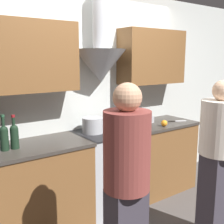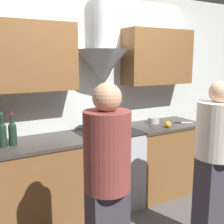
{
  "view_description": "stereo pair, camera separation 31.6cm",
  "coord_description": "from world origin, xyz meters",
  "px_view_note": "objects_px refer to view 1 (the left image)",
  "views": [
    {
      "loc": [
        -1.8,
        -2.31,
        1.78
      ],
      "look_at": [
        0.0,
        0.22,
        1.19
      ],
      "focal_mm": 45.0,
      "sensor_mm": 36.0,
      "label": 1
    },
    {
      "loc": [
        -1.54,
        -2.48,
        1.78
      ],
      "look_at": [
        0.0,
        0.22,
        1.19
      ],
      "focal_mm": 45.0,
      "sensor_mm": 36.0,
      "label": 2
    }
  ],
  "objects_px": {
    "stock_pot": "(93,125)",
    "person_foreground_right": "(218,157)",
    "wine_bottle_7": "(4,136)",
    "person_foreground_left": "(126,188)",
    "wine_bottle_8": "(14,135)",
    "orange_fruit": "(164,123)",
    "mixing_bowl": "(115,126)",
    "saucepan": "(149,119)",
    "stove_range": "(107,169)"
  },
  "relations": [
    {
      "from": "mixing_bowl",
      "to": "saucepan",
      "type": "distance_m",
      "value": 0.58
    },
    {
      "from": "stock_pot",
      "to": "saucepan",
      "type": "xyz_separation_m",
      "value": [
        0.9,
        0.03,
        -0.05
      ]
    },
    {
      "from": "wine_bottle_7",
      "to": "person_foreground_right",
      "type": "height_order",
      "value": "person_foreground_right"
    },
    {
      "from": "wine_bottle_7",
      "to": "mixing_bowl",
      "type": "height_order",
      "value": "wine_bottle_7"
    },
    {
      "from": "saucepan",
      "to": "person_foreground_left",
      "type": "relative_size",
      "value": 0.09
    },
    {
      "from": "wine_bottle_8",
      "to": "person_foreground_left",
      "type": "relative_size",
      "value": 0.2
    },
    {
      "from": "stock_pot",
      "to": "saucepan",
      "type": "distance_m",
      "value": 0.9
    },
    {
      "from": "mixing_bowl",
      "to": "person_foreground_left",
      "type": "relative_size",
      "value": 0.13
    },
    {
      "from": "mixing_bowl",
      "to": "saucepan",
      "type": "relative_size",
      "value": 1.4
    },
    {
      "from": "wine_bottle_7",
      "to": "person_foreground_left",
      "type": "xyz_separation_m",
      "value": [
        0.49,
        -1.21,
        -0.17
      ]
    },
    {
      "from": "wine_bottle_7",
      "to": "wine_bottle_8",
      "type": "bearing_deg",
      "value": 1.39
    },
    {
      "from": "stove_range",
      "to": "wine_bottle_8",
      "type": "bearing_deg",
      "value": -179.6
    },
    {
      "from": "saucepan",
      "to": "person_foreground_right",
      "type": "height_order",
      "value": "person_foreground_right"
    },
    {
      "from": "stock_pot",
      "to": "person_foreground_right",
      "type": "xyz_separation_m",
      "value": [
        0.63,
        -1.22,
        -0.16
      ]
    },
    {
      "from": "person_foreground_left",
      "to": "person_foreground_right",
      "type": "height_order",
      "value": "person_foreground_left"
    },
    {
      "from": "stock_pot",
      "to": "mixing_bowl",
      "type": "height_order",
      "value": "stock_pot"
    },
    {
      "from": "stove_range",
      "to": "mixing_bowl",
      "type": "xyz_separation_m",
      "value": [
        0.16,
        0.05,
        0.5
      ]
    },
    {
      "from": "stock_pot",
      "to": "mixing_bowl",
      "type": "distance_m",
      "value": 0.32
    },
    {
      "from": "wine_bottle_8",
      "to": "orange_fruit",
      "type": "distance_m",
      "value": 1.82
    },
    {
      "from": "orange_fruit",
      "to": "saucepan",
      "type": "bearing_deg",
      "value": 88.86
    },
    {
      "from": "wine_bottle_7",
      "to": "stove_range",
      "type": "bearing_deg",
      "value": 0.48
    },
    {
      "from": "wine_bottle_7",
      "to": "person_foreground_left",
      "type": "bearing_deg",
      "value": -68.01
    },
    {
      "from": "orange_fruit",
      "to": "person_foreground_right",
      "type": "xyz_separation_m",
      "value": [
        -0.27,
        -0.96,
        -0.11
      ]
    },
    {
      "from": "saucepan",
      "to": "person_foreground_left",
      "type": "height_order",
      "value": "person_foreground_left"
    },
    {
      "from": "wine_bottle_7",
      "to": "person_foreground_left",
      "type": "height_order",
      "value": "person_foreground_left"
    },
    {
      "from": "mixing_bowl",
      "to": "person_foreground_left",
      "type": "xyz_separation_m",
      "value": [
        -0.83,
        -1.27,
        -0.07
      ]
    },
    {
      "from": "orange_fruit",
      "to": "person_foreground_left",
      "type": "relative_size",
      "value": 0.05
    },
    {
      "from": "orange_fruit",
      "to": "person_foreground_left",
      "type": "bearing_deg",
      "value": -144.33
    },
    {
      "from": "saucepan",
      "to": "orange_fruit",
      "type": "bearing_deg",
      "value": -91.14
    },
    {
      "from": "mixing_bowl",
      "to": "person_foreground_left",
      "type": "height_order",
      "value": "person_foreground_left"
    },
    {
      "from": "wine_bottle_7",
      "to": "wine_bottle_8",
      "type": "relative_size",
      "value": 1.04
    },
    {
      "from": "wine_bottle_8",
      "to": "stock_pot",
      "type": "relative_size",
      "value": 1.33
    },
    {
      "from": "wine_bottle_8",
      "to": "stove_range",
      "type": "bearing_deg",
      "value": 0.4
    },
    {
      "from": "wine_bottle_8",
      "to": "orange_fruit",
      "type": "relative_size",
      "value": 4.04
    },
    {
      "from": "stock_pot",
      "to": "person_foreground_right",
      "type": "distance_m",
      "value": 1.38
    },
    {
      "from": "wine_bottle_8",
      "to": "mixing_bowl",
      "type": "bearing_deg",
      "value": 2.78
    },
    {
      "from": "stove_range",
      "to": "wine_bottle_7",
      "type": "relative_size",
      "value": 2.77
    },
    {
      "from": "wine_bottle_7",
      "to": "person_foreground_right",
      "type": "distance_m",
      "value": 2.01
    },
    {
      "from": "wine_bottle_7",
      "to": "mixing_bowl",
      "type": "xyz_separation_m",
      "value": [
        1.32,
        0.06,
        -0.1
      ]
    },
    {
      "from": "wine_bottle_8",
      "to": "person_foreground_left",
      "type": "bearing_deg",
      "value": -72.01
    },
    {
      "from": "person_foreground_right",
      "to": "wine_bottle_8",
      "type": "bearing_deg",
      "value": 142.9
    },
    {
      "from": "stove_range",
      "to": "wine_bottle_8",
      "type": "xyz_separation_m",
      "value": [
        -1.07,
        -0.01,
        0.6
      ]
    },
    {
      "from": "wine_bottle_8",
      "to": "person_foreground_left",
      "type": "xyz_separation_m",
      "value": [
        0.39,
        -1.21,
        -0.17
      ]
    },
    {
      "from": "wine_bottle_8",
      "to": "saucepan",
      "type": "height_order",
      "value": "wine_bottle_8"
    },
    {
      "from": "stove_range",
      "to": "wine_bottle_7",
      "type": "xyz_separation_m",
      "value": [
        -1.16,
        -0.01,
        0.6
      ]
    },
    {
      "from": "stove_range",
      "to": "mixing_bowl",
      "type": "bearing_deg",
      "value": 18.15
    },
    {
      "from": "wine_bottle_8",
      "to": "person_foreground_left",
      "type": "height_order",
      "value": "person_foreground_left"
    },
    {
      "from": "wine_bottle_8",
      "to": "mixing_bowl",
      "type": "distance_m",
      "value": 1.23
    },
    {
      "from": "stove_range",
      "to": "wine_bottle_7",
      "type": "bearing_deg",
      "value": -179.52
    },
    {
      "from": "person_foreground_left",
      "to": "saucepan",
      "type": "bearing_deg",
      "value": 42.59
    }
  ]
}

